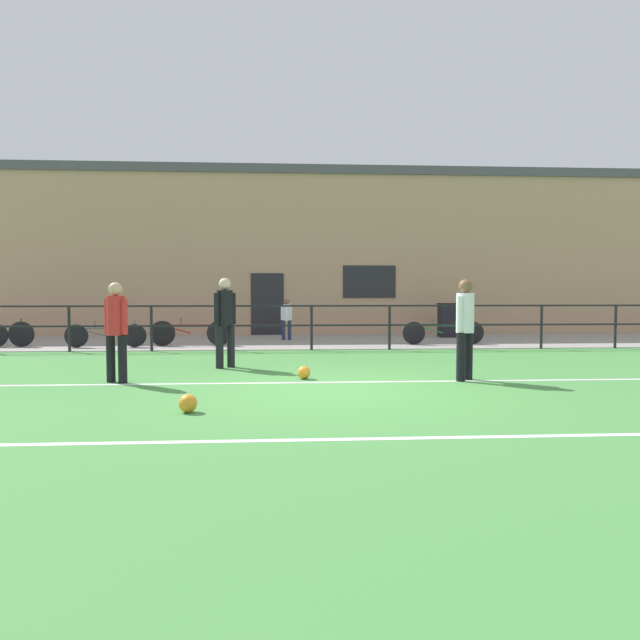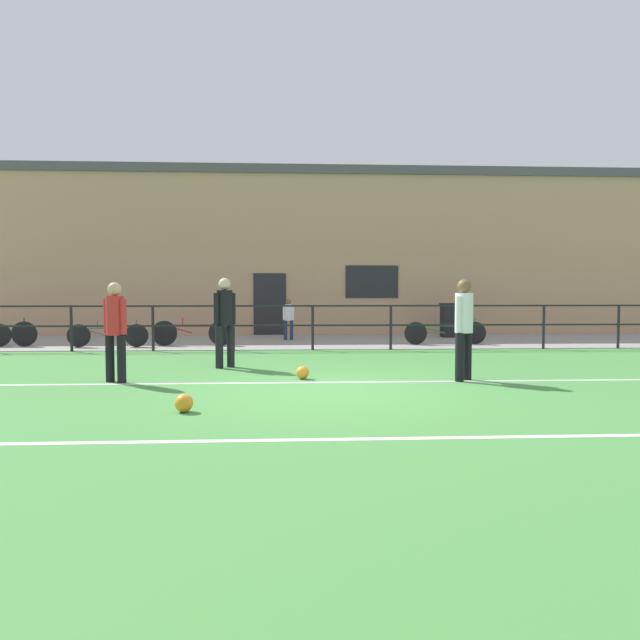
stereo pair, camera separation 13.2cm
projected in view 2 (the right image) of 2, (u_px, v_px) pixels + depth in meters
ground at (329, 392)px, 8.75m from camera, size 60.00×44.00×0.04m
field_line_touchline at (326, 382)px, 9.54m from camera, size 36.00×0.11×0.00m
field_line_hash at (349, 439)px, 5.89m from camera, size 36.00×0.11×0.00m
pavement_strip at (309, 341)px, 17.23m from camera, size 48.00×5.00×0.02m
perimeter_fence at (313, 321)px, 14.70m from camera, size 36.07×0.07×1.15m
clubhouse_facade at (306, 252)px, 20.77m from camera, size 28.00×2.56×5.75m
player_goalkeeper at (225, 317)px, 11.34m from camera, size 0.40×0.34×1.76m
player_striker at (464, 323)px, 9.70m from camera, size 0.37×0.35×1.70m
player_winger at (115, 326)px, 9.52m from camera, size 0.42×0.29×1.65m
soccer_ball_match at (303, 373)px, 9.90m from camera, size 0.22×0.22×0.22m
soccer_ball_spare at (184, 403)px, 7.20m from camera, size 0.23×0.23×0.23m
spectator_child at (288, 317)px, 17.57m from camera, size 0.34×0.22×1.25m
bicycle_parked_1 at (193, 333)px, 15.74m from camera, size 2.21×0.04×0.77m
bicycle_parked_2 at (108, 335)px, 15.30m from camera, size 2.11×0.04×0.71m
bicycle_parked_3 at (445, 333)px, 16.11m from camera, size 2.30×0.04×0.73m
trash_bin_0 at (451, 320)px, 18.65m from camera, size 0.64×0.54×1.09m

